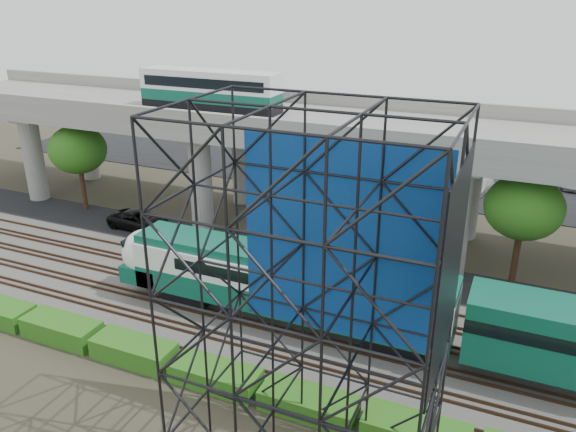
% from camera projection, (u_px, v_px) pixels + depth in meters
% --- Properties ---
extents(ground, '(140.00, 140.00, 0.00)m').
position_uv_depth(ground, '(239.00, 335.00, 32.24)').
color(ground, '#474233').
rests_on(ground, ground).
extents(ballast_bed, '(90.00, 12.00, 0.20)m').
position_uv_depth(ballast_bed, '(254.00, 316.00, 33.91)').
color(ballast_bed, slate).
rests_on(ballast_bed, ground).
extents(service_road, '(90.00, 5.00, 0.08)m').
position_uv_depth(service_road, '(307.00, 259.00, 41.16)').
color(service_road, black).
rests_on(service_road, ground).
extents(parking_lot, '(90.00, 18.00, 0.08)m').
position_uv_depth(parking_lot, '(386.00, 171.00, 61.14)').
color(parking_lot, black).
rests_on(parking_lot, ground).
extents(harbor_water, '(140.00, 40.00, 0.03)m').
position_uv_depth(harbor_water, '(425.00, 129.00, 79.85)').
color(harbor_water, slate).
rests_on(harbor_water, ground).
extents(rail_tracks, '(90.00, 9.52, 0.16)m').
position_uv_depth(rail_tracks, '(254.00, 313.00, 33.84)').
color(rail_tracks, '#472D1E').
rests_on(rail_tracks, ballast_bed).
extents(commuter_train, '(29.30, 3.06, 4.30)m').
position_uv_depth(commuter_train, '(321.00, 289.00, 31.31)').
color(commuter_train, black).
rests_on(commuter_train, rail_tracks).
extents(overpass, '(80.00, 12.00, 12.40)m').
position_uv_depth(overpass, '(325.00, 133.00, 43.07)').
color(overpass, '#9E9B93').
rests_on(overpass, ground).
extents(scaffold_tower, '(9.36, 6.36, 15.00)m').
position_uv_depth(scaffold_tower, '(311.00, 321.00, 19.90)').
color(scaffold_tower, black).
rests_on(scaffold_tower, ground).
extents(hedge_strip, '(34.60, 1.80, 1.20)m').
position_uv_depth(hedge_strip, '(216.00, 375.00, 28.00)').
color(hedge_strip, '#285F15').
rests_on(hedge_strip, ground).
extents(trees, '(40.94, 16.94, 7.69)m').
position_uv_depth(trees, '(280.00, 160.00, 45.63)').
color(trees, '#382314').
rests_on(trees, ground).
extents(suv, '(5.41, 2.67, 1.48)m').
position_uv_depth(suv, '(139.00, 220.00, 46.15)').
color(suv, black).
rests_on(suv, service_road).
extents(parked_cars, '(36.46, 9.60, 1.26)m').
position_uv_depth(parked_cars, '(405.00, 169.00, 59.88)').
color(parked_cars, white).
rests_on(parked_cars, parking_lot).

